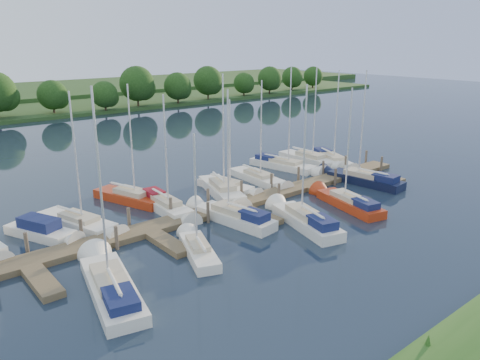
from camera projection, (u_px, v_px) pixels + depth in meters
ground at (309, 239)px, 31.73m from camera, size 260.00×260.00×0.00m
dock at (241, 207)px, 37.08m from camera, size 40.00×6.00×0.40m
mooring_pilings at (232, 199)px, 37.79m from camera, size 38.24×2.84×2.00m
far_shore at (10, 109)px, 87.12m from camera, size 180.00×30.00×0.60m
treeline at (10, 97)px, 74.77m from camera, size 146.99×9.76×8.27m
motorboat at (42, 232)px, 31.90m from camera, size 3.70×5.97×1.73m
sailboat_n_2 at (81, 224)px, 33.62m from camera, size 3.78×8.00×10.05m
sailboat_n_3 at (133, 199)px, 38.67m from camera, size 3.87×7.84×10.13m
sailboat_n_4 at (166, 207)px, 36.79m from camera, size 2.02×7.40×9.54m
sailboat_n_5 at (223, 192)px, 40.49m from camera, size 4.08×8.40×10.79m
sailboat_n_6 at (228, 187)px, 41.80m from camera, size 2.63×6.63×8.46m
sailboat_n_7 at (259, 179)px, 44.26m from camera, size 2.26×7.80×9.83m
sailboat_n_8 at (285, 166)px, 48.70m from camera, size 3.47×8.57×10.70m
sailboat_n_9 at (311, 161)px, 50.89m from camera, size 2.12×8.30×10.66m
sailboat_n_10 at (332, 161)px, 50.77m from camera, size 4.30×8.08×10.32m
sailboat_s_0 at (111, 287)px, 24.99m from camera, size 3.72×9.02×11.26m
sailboat_s_1 at (198, 250)px, 29.36m from camera, size 3.22×6.16×8.03m
sailboat_s_2 at (233, 218)px, 34.56m from camera, size 2.81×7.89×10.16m
sailboat_s_3 at (305, 221)px, 33.82m from camera, size 3.65×8.20×10.56m
sailboat_s_4 at (348, 203)px, 37.64m from camera, size 3.23×7.76×9.87m
sailboat_s_5 at (363, 180)px, 43.75m from camera, size 2.78×8.49×10.82m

